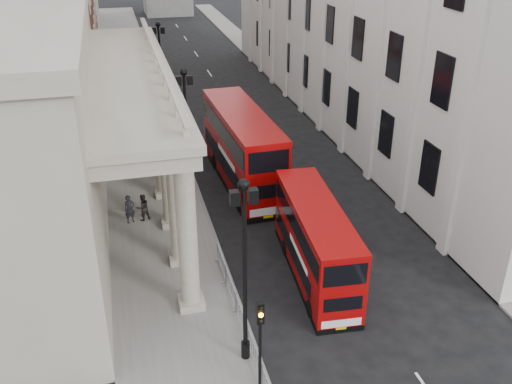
% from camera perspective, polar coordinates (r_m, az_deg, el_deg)
% --- Properties ---
extents(sidewalk_west, '(6.00, 140.00, 0.12)m').
position_cam_1_polar(sidewalk_west, '(47.18, -11.23, 4.89)').
color(sidewalk_west, slate).
rests_on(sidewalk_west, ground).
extents(sidewalk_east, '(3.00, 140.00, 0.12)m').
position_cam_1_polar(sidewalk_east, '(50.54, 7.83, 6.64)').
color(sidewalk_east, slate).
rests_on(sidewalk_east, ground).
extents(kerb, '(0.20, 140.00, 0.14)m').
position_cam_1_polar(kerb, '(47.38, -7.67, 5.28)').
color(kerb, slate).
rests_on(kerb, ground).
extents(portico_building, '(9.00, 28.00, 12.00)m').
position_cam_1_polar(portico_building, '(34.33, -23.23, 5.49)').
color(portico_building, gray).
rests_on(portico_building, ground).
extents(lamp_post_south, '(1.05, 0.44, 8.32)m').
position_cam_1_polar(lamp_post_south, '(22.11, -1.15, -6.99)').
color(lamp_post_south, black).
rests_on(lamp_post_south, sidewalk_west).
extents(lamp_post_mid, '(1.05, 0.44, 8.32)m').
position_cam_1_polar(lamp_post_mid, '(36.32, -6.97, 6.76)').
color(lamp_post_mid, black).
rests_on(lamp_post_mid, sidewalk_west).
extents(lamp_post_north, '(1.05, 0.44, 8.32)m').
position_cam_1_polar(lamp_post_north, '(51.58, -9.49, 12.58)').
color(lamp_post_north, black).
rests_on(lamp_post_north, sidewalk_west).
extents(traffic_light, '(0.28, 0.33, 4.30)m').
position_cam_1_polar(traffic_light, '(21.65, 0.41, -13.81)').
color(traffic_light, black).
rests_on(traffic_light, sidewalk_west).
extents(crowd_barriers, '(0.50, 18.75, 1.10)m').
position_cam_1_polar(crowd_barriers, '(23.50, 0.61, -17.90)').
color(crowd_barriers, gray).
rests_on(crowd_barriers, sidewalk_west).
extents(bus_near, '(2.93, 9.42, 4.01)m').
position_cam_1_polar(bus_near, '(28.97, 5.99, -4.83)').
color(bus_near, '#930607').
rests_on(bus_near, ground).
extents(bus_far, '(3.30, 11.84, 5.07)m').
position_cam_1_polar(bus_far, '(38.57, -1.37, 4.56)').
color(bus_far, '#940607').
rests_on(bus_far, ground).
extents(pedestrian_a, '(0.75, 0.63, 1.77)m').
position_cam_1_polar(pedestrian_a, '(34.79, -12.51, -1.69)').
color(pedestrian_a, black).
rests_on(pedestrian_a, sidewalk_west).
extents(pedestrian_b, '(0.99, 0.88, 1.70)m').
position_cam_1_polar(pedestrian_b, '(34.92, -11.26, -1.52)').
color(pedestrian_b, black).
rests_on(pedestrian_b, sidewalk_west).
extents(pedestrian_c, '(0.85, 0.64, 1.58)m').
position_cam_1_polar(pedestrian_c, '(38.99, -8.78, 1.70)').
color(pedestrian_c, black).
rests_on(pedestrian_c, sidewalk_west).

